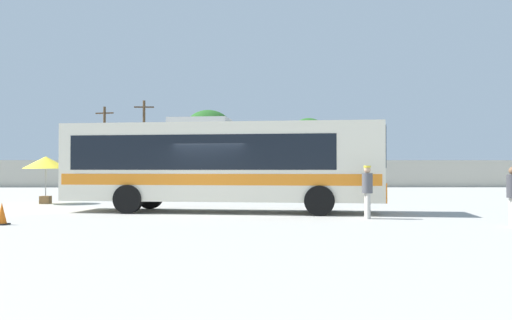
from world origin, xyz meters
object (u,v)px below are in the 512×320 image
object	(u,v)px
roadside_tree_midleft	(208,131)
utility_pole_far	(144,142)
attendant_by_bus_door	(367,188)
utility_pole_near	(104,145)
traffic_cone_on_apron	(2,214)
coach_bus_cream_orange	(219,162)
roadside_tree_midright	(308,134)
parked_car_third_black	(292,180)
roadside_tree_left	(97,143)
parked_car_second_silver	(208,180)
parked_car_leftmost_black	(128,180)
vendor_umbrella_near_gate_yellow	(46,164)

from	to	relation	value
roadside_tree_midleft	utility_pole_far	bearing A→B (deg)	-139.40
attendant_by_bus_door	utility_pole_near	bearing A→B (deg)	117.56
utility_pole_near	traffic_cone_on_apron	size ratio (longest dim) A/B	11.53
coach_bus_cream_orange	roadside_tree_midright	size ratio (longest dim) A/B	1.87
parked_car_third_black	roadside_tree_midleft	bearing A→B (deg)	124.31
utility_pole_near	roadside_tree_midright	xyz separation A→B (m)	(18.95, 0.39, 1.03)
roadside_tree_left	parked_car_second_silver	bearing A→B (deg)	-38.80
parked_car_second_silver	roadside_tree_midleft	xyz separation A→B (m)	(-0.78, 11.13, 4.66)
parked_car_leftmost_black	vendor_umbrella_near_gate_yellow	bearing A→B (deg)	-89.31
parked_car_third_black	traffic_cone_on_apron	xyz separation A→B (m)	(-10.54, -27.81, -0.45)
coach_bus_cream_orange	roadside_tree_midright	world-z (taller)	roadside_tree_midright
parked_car_leftmost_black	parked_car_second_silver	world-z (taller)	parked_car_second_silver
parked_car_second_silver	utility_pole_near	world-z (taller)	utility_pole_near
utility_pole_near	roadside_tree_midright	bearing A→B (deg)	1.17
attendant_by_bus_door	roadside_tree_midleft	xyz separation A→B (m)	(-7.90, 37.04, 4.45)
parked_car_leftmost_black	traffic_cone_on_apron	size ratio (longest dim) A/B	6.88
utility_pole_near	utility_pole_far	size ratio (longest dim) A/B	0.94
vendor_umbrella_near_gate_yellow	parked_car_second_silver	size ratio (longest dim) A/B	0.49
roadside_tree_midright	utility_pole_near	bearing A→B (deg)	-178.83
roadside_tree_midleft	roadside_tree_midright	size ratio (longest dim) A/B	1.18
attendant_by_bus_door	parked_car_third_black	bearing A→B (deg)	90.81
attendant_by_bus_door	utility_pole_far	distance (m)	35.12
parked_car_second_silver	attendant_by_bus_door	bearing A→B (deg)	-74.64
coach_bus_cream_orange	parked_car_leftmost_black	bearing A→B (deg)	110.20
utility_pole_near	utility_pole_far	xyz separation A→B (m)	(3.78, -0.67, 0.25)
parked_car_leftmost_black	parked_car_third_black	world-z (taller)	parked_car_leftmost_black
roadside_tree_midleft	parked_car_second_silver	bearing A→B (deg)	-85.98
parked_car_third_black	roadside_tree_midright	xyz separation A→B (m)	(2.11, 7.35, 4.14)
utility_pole_far	roadside_tree_left	distance (m)	5.65
utility_pole_far	roadside_tree_midleft	distance (m)	7.40
parked_car_second_silver	utility_pole_far	distance (m)	9.58
utility_pole_far	roadside_tree_midright	distance (m)	15.22
parked_car_third_black	utility_pole_near	xyz separation A→B (m)	(-16.84, 6.97, 3.11)
roadside_tree_midright	traffic_cone_on_apron	xyz separation A→B (m)	(-12.65, -35.16, -4.59)
parked_car_third_black	roadside_tree_midleft	world-z (taller)	roadside_tree_midleft
roadside_tree_midright	parked_car_leftmost_black	bearing A→B (deg)	-153.86
roadside_tree_left	traffic_cone_on_apron	size ratio (longest dim) A/B	9.37
parked_car_third_black	roadside_tree_midright	size ratio (longest dim) A/B	0.67
traffic_cone_on_apron	roadside_tree_midright	bearing A→B (deg)	70.21
coach_bus_cream_orange	traffic_cone_on_apron	distance (m)	7.71
vendor_umbrella_near_gate_yellow	parked_car_third_black	size ratio (longest dim) A/B	0.51
parked_car_second_silver	roadside_tree_left	world-z (taller)	roadside_tree_left
parked_car_third_black	roadside_tree_midright	bearing A→B (deg)	74.01
traffic_cone_on_apron	parked_car_second_silver	bearing A→B (deg)	82.20
utility_pole_near	attendant_by_bus_door	bearing A→B (deg)	-62.44
utility_pole_near	utility_pole_far	world-z (taller)	utility_pole_far
parked_car_third_black	traffic_cone_on_apron	size ratio (longest dim) A/B	6.67
roadside_tree_midleft	roadside_tree_midright	xyz separation A→B (m)	(9.64, -3.68, -0.53)
coach_bus_cream_orange	traffic_cone_on_apron	world-z (taller)	coach_bus_cream_orange
parked_car_third_black	traffic_cone_on_apron	world-z (taller)	parked_car_third_black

